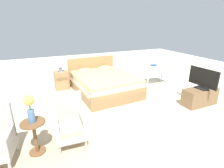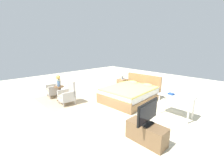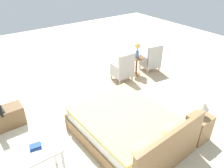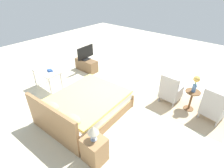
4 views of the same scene
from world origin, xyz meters
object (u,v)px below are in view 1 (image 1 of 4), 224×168
side_table (35,134)px  table_lamp (60,65)px  armchair_by_window_right (70,124)px  flower_vase (30,106)px  tv_stand (200,97)px  nightstand (62,80)px  bed (103,83)px  tv_flatscreen (203,78)px  vanity_desk (156,68)px  book_stack (154,65)px

side_table → table_lamp: table_lamp is taller
armchair_by_window_right → side_table: size_ratio=1.52×
side_table → flower_vase: size_ratio=1.27×
tv_stand → nightstand: bearing=139.7°
side_table → bed: bearing=45.8°
tv_stand → tv_flatscreen: (0.00, 0.00, 0.52)m
side_table → tv_flatscreen: tv_flatscreen is taller
armchair_by_window_right → flower_vase: 0.79m
nightstand → table_lamp: bearing=90.0°
table_lamp → vanity_desk: size_ratio=0.32×
side_table → nightstand: (0.89, 2.93, -0.08)m
flower_vase → nightstand: 3.12m
tv_stand → tv_flatscreen: size_ratio=1.17×
armchair_by_window_right → tv_flatscreen: size_ratio=1.12×
tv_stand → tv_flatscreen: bearing=3.6°
bed → side_table: size_ratio=3.77×
flower_vase → nightstand: size_ratio=0.80×
side_table → book_stack: size_ratio=2.82×
nightstand → book_stack: (2.97, -0.98, 0.44)m
flower_vase → side_table: bearing=-90.0°
flower_vase → armchair_by_window_right: bearing=6.0°
bed → side_table: 2.97m
bed → flower_vase: flower_vase is taller
armchair_by_window_right → bed: bearing=54.5°
bed → vanity_desk: bed is taller
flower_vase → book_stack: 4.33m
side_table → table_lamp: bearing=73.1°
bed → book_stack: (1.79, -0.17, 0.45)m
bed → armchair_by_window_right: (-1.48, -2.07, 0.09)m
armchair_by_window_right → vanity_desk: 3.94m
nightstand → vanity_desk: 3.28m
flower_vase → table_lamp: (0.89, 2.93, -0.08)m
bed → tv_stand: (2.04, -1.94, -0.06)m
tv_stand → vanity_desk: 1.86m
bed → book_stack: size_ratio=10.65×
armchair_by_window_right → tv_stand: 3.53m
bed → side_table: bearing=-134.2°
flower_vase → tv_stand: (4.12, 0.19, -0.67)m
tv_flatscreen → book_stack: bearing=98.4°
armchair_by_window_right → vanity_desk: (3.42, 1.95, 0.23)m
vanity_desk → tv_flatscreen: bearing=-86.7°
armchair_by_window_right → side_table: bearing=-174.0°
side_table → flower_vase: bearing=90.0°
tv_flatscreen → vanity_desk: (-0.10, 1.82, -0.14)m
armchair_by_window_right → tv_stand: (3.52, 0.13, -0.15)m
bed → nightstand: bearing=145.8°
bed → nightstand: size_ratio=3.81×
book_stack → tv_stand: bearing=-81.7°
flower_vase → table_lamp: flower_vase is taller
nightstand → vanity_desk: size_ratio=0.58×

